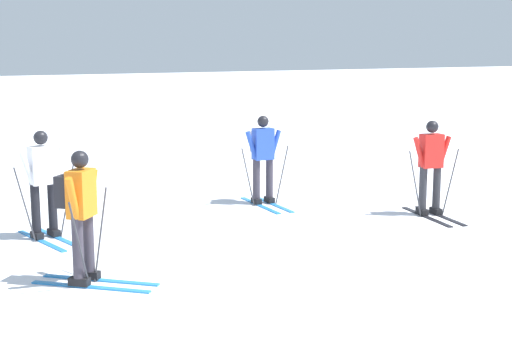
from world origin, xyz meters
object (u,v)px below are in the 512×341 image
object	(u,v)px
skier_white	(43,181)
skier_blue	(262,155)
skier_red	(431,165)
skier_orange	(80,210)

from	to	relation	value
skier_white	skier_blue	bearing A→B (deg)	2.21
skier_blue	skier_red	xyz separation A→B (m)	(1.90, -2.52, -0.04)
skier_orange	skier_blue	bearing A→B (deg)	29.44
skier_blue	skier_orange	xyz separation A→B (m)	(-4.66, -2.63, -0.00)
skier_blue	skier_red	world-z (taller)	same
skier_orange	skier_red	bearing A→B (deg)	0.93
skier_white	skier_orange	world-z (taller)	same
skier_red	skier_white	world-z (taller)	same
skier_blue	skier_red	size ratio (longest dim) A/B	1.00
skier_blue	skier_white	size ratio (longest dim) A/B	1.00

